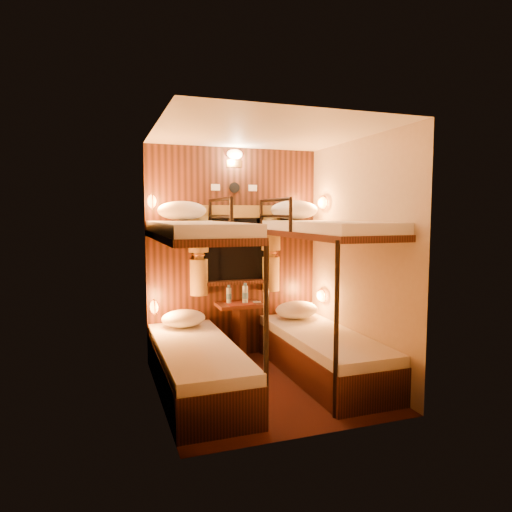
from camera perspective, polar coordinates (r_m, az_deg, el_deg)
name	(u,v)px	position (r m, az deg, el deg)	size (l,w,h in m)	color
floor	(265,386)	(4.58, 1.14, -15.91)	(2.10, 2.10, 0.00)	#36170E
ceiling	(266,132)	(4.33, 1.20, 15.21)	(2.10, 2.10, 0.00)	silver
wall_back	(234,253)	(5.28, -2.79, 0.36)	(2.40, 2.40, 0.00)	#C6B293
wall_front	(316,277)	(3.33, 7.47, -2.61)	(2.40, 2.40, 0.00)	#C6B293
wall_left	(158,266)	(4.05, -12.21, -1.27)	(2.40, 2.40, 0.00)	#C6B293
wall_right	(358,259)	(4.73, 12.61, -0.35)	(2.40, 2.40, 0.00)	#C6B293
back_panel	(234,253)	(5.27, -2.74, 0.35)	(2.00, 0.03, 2.40)	black
bunk_left	(197,333)	(4.30, -7.42, -9.54)	(0.72, 1.90, 1.82)	black
bunk_right	(323,322)	(4.72, 8.33, -8.18)	(0.72, 1.90, 1.82)	black
window	(235,255)	(5.24, -2.65, 0.11)	(1.00, 0.12, 0.79)	black
curtains	(236,248)	(5.20, -2.55, 0.99)	(1.10, 0.22, 1.00)	olive
back_fixtures	(235,161)	(5.25, -2.69, 11.77)	(0.54, 0.09, 0.48)	black
reading_lamps	(243,252)	(4.94, -1.65, 0.49)	(2.00, 0.20, 1.25)	orange
table	(239,324)	(5.22, -2.13, -8.44)	(0.50, 0.34, 0.66)	#592814
bottle_left	(229,295)	(5.15, -3.41, -4.94)	(0.06, 0.06, 0.21)	#99BFE5
bottle_right	(245,294)	(5.15, -1.36, -4.83)	(0.07, 0.07, 0.23)	#99BFE5
sachet_a	(257,302)	(5.22, 0.13, -5.76)	(0.09, 0.07, 0.01)	silver
sachet_b	(257,302)	(5.21, 0.06, -5.79)	(0.07, 0.05, 0.01)	silver
pillow_lower_left	(183,318)	(4.94, -9.05, -7.71)	(0.47, 0.33, 0.18)	white
pillow_lower_right	(297,310)	(5.29, 5.11, -6.71)	(0.50, 0.36, 0.20)	white
pillow_upper_left	(182,211)	(4.80, -9.23, 5.62)	(0.51, 0.36, 0.20)	white
pillow_upper_right	(294,210)	(5.25, 4.81, 5.75)	(0.56, 0.40, 0.22)	white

